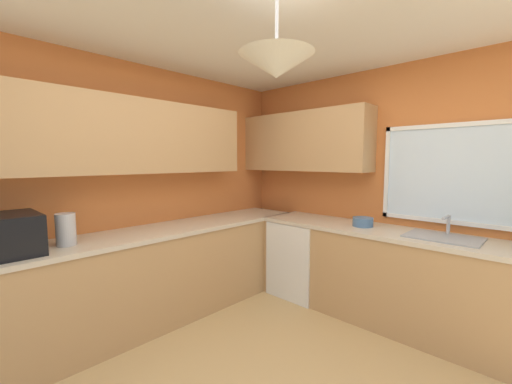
{
  "coord_description": "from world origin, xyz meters",
  "views": [
    {
      "loc": [
        1.22,
        -1.45,
        1.57
      ],
      "look_at": [
        -0.76,
        0.62,
        1.29
      ],
      "focal_mm": 22.26,
      "sensor_mm": 36.0,
      "label": 1
    }
  ],
  "objects_px": {
    "kettle": "(66,229)",
    "bowl": "(363,222)",
    "microwave": "(9,234)",
    "sink_assembly": "(443,237)",
    "dishwasher": "(302,257)"
  },
  "relations": [
    {
      "from": "kettle",
      "to": "bowl",
      "type": "relative_size",
      "value": 1.26
    },
    {
      "from": "microwave",
      "to": "sink_assembly",
      "type": "relative_size",
      "value": 0.83
    },
    {
      "from": "bowl",
      "to": "sink_assembly",
      "type": "bearing_deg",
      "value": 0.53
    },
    {
      "from": "dishwasher",
      "to": "bowl",
      "type": "xyz_separation_m",
      "value": [
        0.73,
        0.03,
        0.52
      ]
    },
    {
      "from": "sink_assembly",
      "to": "bowl",
      "type": "height_order",
      "value": "sink_assembly"
    },
    {
      "from": "dishwasher",
      "to": "microwave",
      "type": "bearing_deg",
      "value": -104.04
    },
    {
      "from": "dishwasher",
      "to": "microwave",
      "type": "xyz_separation_m",
      "value": [
        -0.66,
        -2.64,
        0.62
      ]
    },
    {
      "from": "bowl",
      "to": "kettle",
      "type": "bearing_deg",
      "value": -120.53
    },
    {
      "from": "bowl",
      "to": "microwave",
      "type": "bearing_deg",
      "value": -117.45
    },
    {
      "from": "microwave",
      "to": "kettle",
      "type": "bearing_deg",
      "value": 86.75
    },
    {
      "from": "kettle",
      "to": "sink_assembly",
      "type": "height_order",
      "value": "kettle"
    },
    {
      "from": "microwave",
      "to": "kettle",
      "type": "distance_m",
      "value": 0.35
    },
    {
      "from": "kettle",
      "to": "sink_assembly",
      "type": "distance_m",
      "value": 3.13
    },
    {
      "from": "kettle",
      "to": "bowl",
      "type": "distance_m",
      "value": 2.69
    },
    {
      "from": "sink_assembly",
      "to": "bowl",
      "type": "relative_size",
      "value": 2.85
    }
  ]
}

